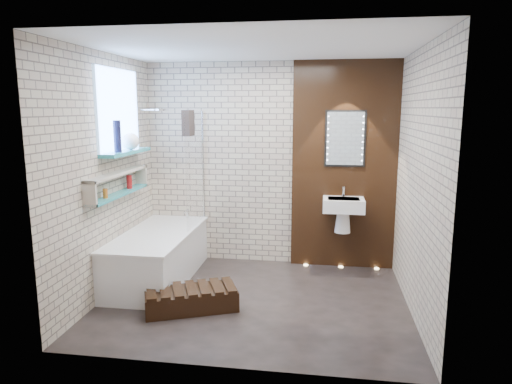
% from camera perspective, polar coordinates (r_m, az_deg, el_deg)
% --- Properties ---
extents(ground, '(3.20, 3.20, 0.00)m').
position_cam_1_polar(ground, '(5.02, -0.26, -13.34)').
color(ground, black).
rests_on(ground, ground).
extents(room_shell, '(3.24, 3.20, 2.60)m').
position_cam_1_polar(room_shell, '(4.65, -0.28, 1.49)').
color(room_shell, '#B19D8C').
rests_on(room_shell, ground).
extents(walnut_panel, '(1.30, 0.06, 2.60)m').
position_cam_1_polar(walnut_panel, '(5.86, 10.90, 3.15)').
color(walnut_panel, black).
rests_on(walnut_panel, ground).
extents(clerestory_window, '(0.18, 1.00, 0.94)m').
position_cam_1_polar(clerestory_window, '(5.39, -16.58, 8.71)').
color(clerestory_window, '#7FADE0').
rests_on(clerestory_window, room_shell).
extents(display_niche, '(0.14, 1.30, 0.26)m').
position_cam_1_polar(display_niche, '(5.26, -16.72, 0.98)').
color(display_niche, teal).
rests_on(display_niche, room_shell).
extents(bathtub, '(0.79, 1.74, 0.70)m').
position_cam_1_polar(bathtub, '(5.62, -12.09, -7.75)').
color(bathtub, white).
rests_on(bathtub, ground).
extents(bath_screen, '(0.01, 0.78, 1.40)m').
position_cam_1_polar(bath_screen, '(5.70, -7.57, 2.85)').
color(bath_screen, white).
rests_on(bath_screen, bathtub).
extents(towel, '(0.09, 0.23, 0.30)m').
position_cam_1_polar(towel, '(5.42, -8.44, 8.49)').
color(towel, black).
rests_on(towel, bath_screen).
extents(shower_head, '(0.18, 0.18, 0.02)m').
position_cam_1_polar(shower_head, '(5.84, -11.69, 9.99)').
color(shower_head, silver).
rests_on(shower_head, room_shell).
extents(washbasin, '(0.50, 0.36, 0.58)m').
position_cam_1_polar(washbasin, '(5.75, 10.80, -2.15)').
color(washbasin, white).
rests_on(washbasin, walnut_panel).
extents(led_mirror, '(0.50, 0.02, 0.70)m').
position_cam_1_polar(led_mirror, '(5.79, 11.03, 6.54)').
color(led_mirror, black).
rests_on(led_mirror, walnut_panel).
extents(walnut_step, '(1.00, 0.73, 0.20)m').
position_cam_1_polar(walnut_step, '(4.83, -8.06, -13.09)').
color(walnut_step, black).
rests_on(walnut_step, ground).
extents(niche_bottles, '(0.06, 0.65, 0.16)m').
position_cam_1_polar(niche_bottles, '(5.36, -16.23, 0.85)').
color(niche_bottles, maroon).
rests_on(niche_bottles, display_niche).
extents(sill_vases, '(0.19, 0.47, 0.34)m').
position_cam_1_polar(sill_vases, '(5.40, -15.68, 6.23)').
color(sill_vases, '#141739').
rests_on(sill_vases, clerestory_window).
extents(floor_uplights, '(0.96, 0.06, 0.01)m').
position_cam_1_polar(floor_uplights, '(6.09, 10.50, -9.12)').
color(floor_uplights, '#FFD899').
rests_on(floor_uplights, ground).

